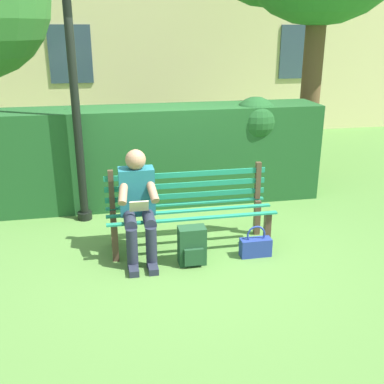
{
  "coord_description": "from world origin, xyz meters",
  "views": [
    {
      "loc": [
        0.9,
        4.71,
        2.39
      ],
      "look_at": [
        0.0,
        0.1,
        0.7
      ],
      "focal_mm": 42.89,
      "sensor_mm": 36.0,
      "label": 1
    }
  ],
  "objects_px": {
    "lamp_post": "(71,56)",
    "backpack": "(192,246)",
    "person_seated": "(138,202)",
    "park_bench": "(189,207)",
    "handbag": "(256,246)"
  },
  "relations": [
    {
      "from": "park_bench",
      "to": "person_seated",
      "type": "bearing_deg",
      "value": 17.77
    },
    {
      "from": "person_seated",
      "to": "park_bench",
      "type": "bearing_deg",
      "value": -162.23
    },
    {
      "from": "person_seated",
      "to": "lamp_post",
      "type": "distance_m",
      "value": 1.96
    },
    {
      "from": "park_bench",
      "to": "person_seated",
      "type": "xyz_separation_m",
      "value": [
        0.59,
        0.19,
        0.17
      ]
    },
    {
      "from": "park_bench",
      "to": "handbag",
      "type": "xyz_separation_m",
      "value": [
        -0.66,
        0.46,
        -0.35
      ]
    },
    {
      "from": "person_seated",
      "to": "handbag",
      "type": "bearing_deg",
      "value": 168.04
    },
    {
      "from": "person_seated",
      "to": "backpack",
      "type": "xyz_separation_m",
      "value": [
        -0.53,
        0.3,
        -0.42
      ]
    },
    {
      "from": "backpack",
      "to": "handbag",
      "type": "distance_m",
      "value": 0.73
    },
    {
      "from": "backpack",
      "to": "handbag",
      "type": "xyz_separation_m",
      "value": [
        -0.72,
        -0.03,
        -0.09
      ]
    },
    {
      "from": "person_seated",
      "to": "lamp_post",
      "type": "height_order",
      "value": "lamp_post"
    },
    {
      "from": "person_seated",
      "to": "backpack",
      "type": "height_order",
      "value": "person_seated"
    },
    {
      "from": "park_bench",
      "to": "lamp_post",
      "type": "height_order",
      "value": "lamp_post"
    },
    {
      "from": "person_seated",
      "to": "handbag",
      "type": "relative_size",
      "value": 3.28
    },
    {
      "from": "park_bench",
      "to": "person_seated",
      "type": "height_order",
      "value": "person_seated"
    },
    {
      "from": "lamp_post",
      "to": "backpack",
      "type": "bearing_deg",
      "value": 128.48
    }
  ]
}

